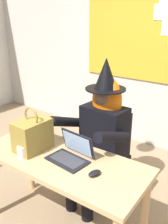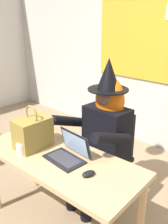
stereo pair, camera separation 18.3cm
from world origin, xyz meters
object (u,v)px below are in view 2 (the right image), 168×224
at_px(computer_mouse, 89,174).
at_px(laptop, 69,153).
at_px(coffee_mug, 21,149).
at_px(person_costumed, 103,128).
at_px(desk_main, 59,167).
at_px(chair_at_desk, 110,150).
at_px(handbag, 33,133).

bearing_deg(computer_mouse, laptop, -178.92).
bearing_deg(coffee_mug, person_costumed, 70.27).
bearing_deg(laptop, coffee_mug, -142.03).
bearing_deg(desk_main, chair_at_desk, 88.72).
relative_size(chair_at_desk, person_costumed, 0.63).
relative_size(person_costumed, coffee_mug, 15.15).
bearing_deg(handbag, desk_main, 7.67).
xyz_separation_m(handbag, coffee_mug, (0.03, -0.14, -0.09)).
relative_size(laptop, coffee_mug, 3.50).
distance_m(desk_main, computer_mouse, 0.37).
distance_m(desk_main, laptop, 0.17).
xyz_separation_m(chair_at_desk, computer_mouse, (0.33, -0.68, 0.22)).
relative_size(person_costumed, computer_mouse, 13.84).
relative_size(computer_mouse, coffee_mug, 1.09).
bearing_deg(person_costumed, desk_main, 0.61).
height_order(computer_mouse, coffee_mug, coffee_mug).
height_order(desk_main, coffee_mug, coffee_mug).
distance_m(chair_at_desk, coffee_mug, 0.92).
distance_m(chair_at_desk, handbag, 0.83).
distance_m(person_costumed, coffee_mug, 0.76).
distance_m(computer_mouse, coffee_mug, 0.62).
bearing_deg(coffee_mug, desk_main, 35.94).
relative_size(desk_main, handbag, 3.79).
height_order(desk_main, computer_mouse, computer_mouse).
bearing_deg(computer_mouse, person_costumed, 135.78).
distance_m(desk_main, coffee_mug, 0.34).
bearing_deg(chair_at_desk, laptop, 8.28).
relative_size(laptop, handbag, 0.88).
height_order(laptop, computer_mouse, laptop).
height_order(laptop, handbag, handbag).
xyz_separation_m(desk_main, handbag, (-0.28, -0.04, 0.23)).
distance_m(desk_main, handbag, 0.37).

